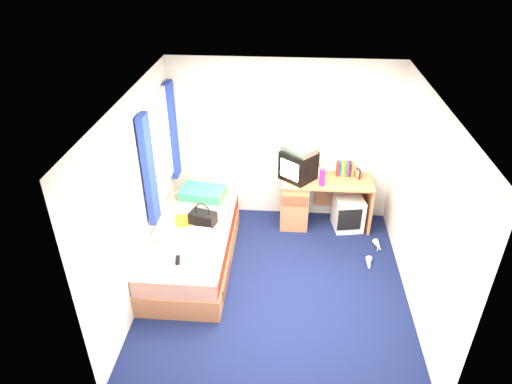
# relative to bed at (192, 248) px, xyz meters

# --- Properties ---
(ground) EXTENTS (3.40, 3.40, 0.00)m
(ground) POSITION_rel_bed_xyz_m (1.10, -0.33, -0.27)
(ground) COLOR #0C1438
(ground) RESTS_ON ground
(room_shell) EXTENTS (3.40, 3.40, 3.40)m
(room_shell) POSITION_rel_bed_xyz_m (1.10, -0.33, 1.18)
(room_shell) COLOR white
(room_shell) RESTS_ON ground
(bed) EXTENTS (1.01, 2.00, 0.54)m
(bed) POSITION_rel_bed_xyz_m (0.00, 0.00, 0.00)
(bed) COLOR #BC784E
(bed) RESTS_ON ground
(pillow) EXTENTS (0.66, 0.48, 0.13)m
(pillow) POSITION_rel_bed_xyz_m (0.01, 0.83, 0.34)
(pillow) COLOR teal
(pillow) RESTS_ON bed
(desk) EXTENTS (1.30, 0.55, 0.75)m
(desk) POSITION_rel_bed_xyz_m (1.49, 1.10, 0.14)
(desk) COLOR #BC784E
(desk) RESTS_ON ground
(storage_cube) EXTENTS (0.46, 0.46, 0.50)m
(storage_cube) POSITION_rel_bed_xyz_m (2.10, 1.02, -0.02)
(storage_cube) COLOR white
(storage_cube) RESTS_ON ground
(crt_tv) EXTENTS (0.57, 0.57, 0.42)m
(crt_tv) POSITION_rel_bed_xyz_m (1.34, 1.10, 0.69)
(crt_tv) COLOR black
(crt_tv) RESTS_ON desk
(vcr) EXTENTS (0.53, 0.52, 0.08)m
(vcr) POSITION_rel_bed_xyz_m (1.35, 1.11, 0.94)
(vcr) COLOR #A9A9AB
(vcr) RESTS_ON crt_tv
(book_row) EXTENTS (0.24, 0.13, 0.20)m
(book_row) POSITION_rel_bed_xyz_m (2.02, 1.27, 0.58)
(book_row) COLOR maroon
(book_row) RESTS_ON desk
(picture_frame) EXTENTS (0.06, 0.12, 0.14)m
(picture_frame) POSITION_rel_bed_xyz_m (2.21, 1.19, 0.55)
(picture_frame) COLOR black
(picture_frame) RESTS_ON desk
(pink_water_bottle) EXTENTS (0.09, 0.09, 0.23)m
(pink_water_bottle) POSITION_rel_bed_xyz_m (1.68, 0.93, 0.60)
(pink_water_bottle) COLOR #D01D85
(pink_water_bottle) RESTS_ON desk
(aerosol_can) EXTENTS (0.06, 0.06, 0.18)m
(aerosol_can) POSITION_rel_bed_xyz_m (1.63, 1.17, 0.57)
(aerosol_can) COLOR white
(aerosol_can) RESTS_ON desk
(handbag) EXTENTS (0.37, 0.28, 0.31)m
(handbag) POSITION_rel_bed_xyz_m (0.13, 0.18, 0.36)
(handbag) COLOR black
(handbag) RESTS_ON bed
(towel) EXTENTS (0.29, 0.25, 0.09)m
(towel) POSITION_rel_bed_xyz_m (0.13, -0.13, 0.32)
(towel) COLOR silver
(towel) RESTS_ON bed
(magazine) EXTENTS (0.29, 0.33, 0.01)m
(magazine) POSITION_rel_bed_xyz_m (-0.14, 0.22, 0.28)
(magazine) COLOR yellow
(magazine) RESTS_ON bed
(water_bottle) EXTENTS (0.20, 0.18, 0.07)m
(water_bottle) POSITION_rel_bed_xyz_m (-0.28, -0.21, 0.31)
(water_bottle) COLOR white
(water_bottle) RESTS_ON bed
(colour_swatch_fan) EXTENTS (0.23, 0.11, 0.01)m
(colour_swatch_fan) POSITION_rel_bed_xyz_m (0.05, -0.58, 0.28)
(colour_swatch_fan) COLOR gold
(colour_swatch_fan) RESTS_ON bed
(remote_control) EXTENTS (0.08, 0.17, 0.02)m
(remote_control) POSITION_rel_bed_xyz_m (-0.03, -0.59, 0.28)
(remote_control) COLOR black
(remote_control) RESTS_ON bed
(window_assembly) EXTENTS (0.11, 1.42, 1.40)m
(window_assembly) POSITION_rel_bed_xyz_m (-0.45, 0.57, 1.15)
(window_assembly) COLOR silver
(window_assembly) RESTS_ON room_shell
(white_heels) EXTENTS (0.31, 0.63, 0.09)m
(white_heels) POSITION_rel_bed_xyz_m (2.40, 0.34, -0.23)
(white_heels) COLOR silver
(white_heels) RESTS_ON ground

